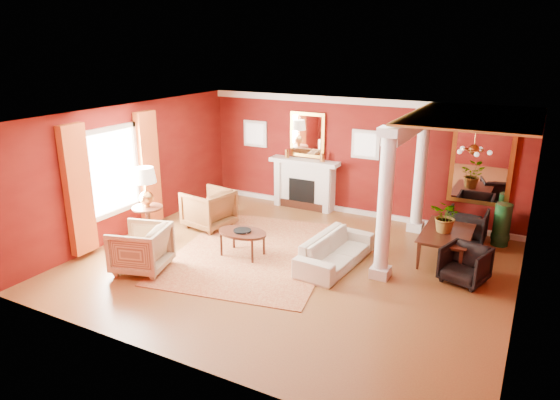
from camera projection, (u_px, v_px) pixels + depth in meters
The scene contains 27 objects.
ground at pixel (291, 265), 9.78m from camera, with size 8.00×8.00×0.00m, color brown.
room_shell at pixel (292, 165), 9.16m from camera, with size 8.04×7.04×2.92m.
fireplace at pixel (304, 184), 12.95m from camera, with size 1.85×0.42×1.29m.
overmantel_mirror at pixel (307, 135), 12.69m from camera, with size 0.95×0.07×1.15m.
flank_window_left at pixel (255, 134), 13.42m from camera, with size 0.70×0.07×0.70m.
flank_window_right at pixel (366, 144), 12.03m from camera, with size 0.70×0.07×0.70m.
left_window at pixel (115, 177), 10.59m from camera, with size 0.21×2.55×2.60m.
column_front at pixel (385, 204), 8.84m from camera, with size 0.36×0.36×2.80m.
column_back at pixel (420, 171), 11.10m from camera, with size 0.36×0.36×2.80m.
header_beam at pixel (413, 124), 9.82m from camera, with size 0.30×3.20×0.32m, color white.
amber_ceiling at pixel (475, 117), 9.10m from camera, with size 2.30×3.40×0.04m, color #C68A3A.
dining_mirror at pixel (481, 167), 10.91m from camera, with size 1.30×0.07×1.70m.
chandelier at pixel (474, 150), 9.31m from camera, with size 0.60×0.62×0.75m.
crown_trim at pixel (358, 101), 11.83m from camera, with size 8.00×0.08×0.16m, color white.
base_trim at pixel (353, 211), 12.67m from camera, with size 8.00×0.08×0.12m, color white.
rug at pixel (255, 252), 10.35m from camera, with size 3.07×4.10×0.02m, color maroon.
sofa at pixel (336, 246), 9.67m from camera, with size 2.02×0.59×0.79m, color beige.
armchair_leopard at pixel (209, 207), 11.61m from camera, with size 0.97×0.91×1.00m, color black.
armchair_stripe at pixel (141, 246), 9.42m from camera, with size 0.95×0.89×0.98m, color #CBB587.
coffee_table at pixel (242, 234), 10.05m from camera, with size 1.04×1.04×0.53m.
coffee_book at pixel (240, 226), 10.00m from camera, with size 0.18×0.02×0.25m, color black.
side_table at pixel (146, 191), 10.68m from camera, with size 0.66×0.66×1.64m.
dining_table at pixel (449, 237), 9.91m from camera, with size 1.67×0.59×0.93m, color black.
dining_chair_near at pixel (465, 263), 8.97m from camera, with size 0.73×0.68×0.75m, color black.
dining_chair_far at pixel (466, 224), 10.74m from camera, with size 0.80×0.75×0.83m, color black.
green_urn at pixel (501, 229), 10.62m from camera, with size 0.39×0.39×0.93m.
potted_plant at pixel (448, 203), 9.66m from camera, with size 0.59×0.66×0.51m, color #26591E.
Camera 1 is at (4.01, -7.98, 4.20)m, focal length 32.00 mm.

